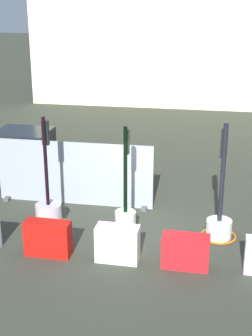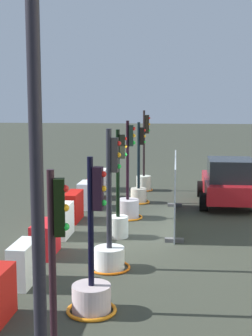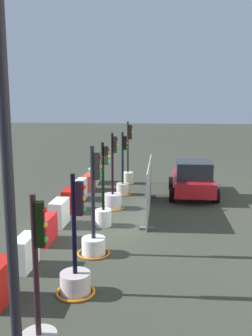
# 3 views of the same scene
# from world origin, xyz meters

# --- Properties ---
(ground_plane) EXTENTS (120.00, 120.00, 0.00)m
(ground_plane) POSITION_xyz_m (0.00, 0.00, 0.00)
(ground_plane) COLOR #32362C
(traffic_light_0) EXTENTS (0.75, 0.75, 3.27)m
(traffic_light_0) POSITION_xyz_m (-6.91, 0.43, 0.56)
(traffic_light_0) COLOR silver
(traffic_light_0) RESTS_ON ground_plane
(traffic_light_1) EXTENTS (0.82, 0.82, 2.91)m
(traffic_light_1) POSITION_xyz_m (-4.50, 0.40, 0.49)
(traffic_light_1) COLOR #BCB49E
(traffic_light_1) RESTS_ON ground_plane
(traffic_light_2) EXTENTS (0.95, 0.95, 3.07)m
(traffic_light_2) POSITION_xyz_m (-2.21, 0.23, 0.46)
(traffic_light_2) COLOR #B4ADAF
(traffic_light_2) RESTS_ON ground_plane
(traffic_light_3) EXTENTS (0.56, 0.56, 2.93)m
(traffic_light_3) POSITION_xyz_m (-0.04, 0.18, 0.60)
(traffic_light_3) COLOR silver
(traffic_light_3) RESTS_ON ground_plane
(traffic_light_4) EXTENTS (0.94, 0.94, 3.11)m
(traffic_light_4) POSITION_xyz_m (2.44, 0.28, 0.54)
(traffic_light_4) COLOR silver
(traffic_light_4) RESTS_ON ground_plane
(traffic_light_5) EXTENTS (0.90, 0.90, 2.77)m
(traffic_light_5) POSITION_xyz_m (4.69, 0.27, 0.45)
(traffic_light_5) COLOR #B6A5A7
(traffic_light_5) RESTS_ON ground_plane
(construction_barrier_0) EXTENTS (1.16, 0.47, 0.83)m
(construction_barrier_0) POSITION_xyz_m (-6.88, -1.36, 0.42)
(construction_barrier_0) COLOR white
(construction_barrier_0) RESTS_ON ground_plane
(construction_barrier_1) EXTENTS (1.03, 0.49, 0.78)m
(construction_barrier_1) POSITION_xyz_m (-5.20, -1.32, 0.39)
(construction_barrier_1) COLOR red
(construction_barrier_1) RESTS_ON ground_plane
(construction_barrier_2) EXTENTS (1.02, 0.40, 0.90)m
(construction_barrier_2) POSITION_xyz_m (-3.50, -1.37, 0.45)
(construction_barrier_2) COLOR silver
(construction_barrier_2) RESTS_ON ground_plane
(construction_barrier_3) EXTENTS (1.13, 0.44, 0.89)m
(construction_barrier_3) POSITION_xyz_m (-1.68, -1.41, 0.45)
(construction_barrier_3) COLOR #B9110C
(construction_barrier_3) RESTS_ON ground_plane
(construction_barrier_4) EXTENTS (1.04, 0.50, 0.89)m
(construction_barrier_4) POSITION_xyz_m (0.04, -1.37, 0.45)
(construction_barrier_4) COLOR white
(construction_barrier_4) RESTS_ON ground_plane
(construction_barrier_5) EXTENTS (1.11, 0.50, 0.81)m
(construction_barrier_5) POSITION_xyz_m (1.67, -1.39, 0.40)
(construction_barrier_5) COLOR red
(construction_barrier_5) RESTS_ON ground_plane
(construction_barrier_6) EXTENTS (1.02, 0.42, 0.86)m
(construction_barrier_6) POSITION_xyz_m (3.52, -1.33, 0.43)
(construction_barrier_6) COLOR white
(construction_barrier_6) RESTS_ON ground_plane
(car_red_compact) EXTENTS (3.88, 2.15, 1.68)m
(car_red_compact) POSITION_xyz_m (-4.49, 3.60, 0.81)
(car_red_compact) COLOR maroon
(car_red_compact) RESTS_ON ground_plane
(street_lamp_post) EXTENTS (0.36, 0.36, 6.15)m
(street_lamp_post) POSITION_xyz_m (8.46, 0.43, 3.93)
(street_lamp_post) COLOR black
(street_lamp_post) RESTS_ON ground_plane
(site_fence_panel) EXTENTS (4.76, 0.50, 1.96)m
(site_fence_panel) POSITION_xyz_m (-1.87, 1.70, 0.94)
(site_fence_panel) COLOR #919CA7
(site_fence_panel) RESTS_ON ground_plane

